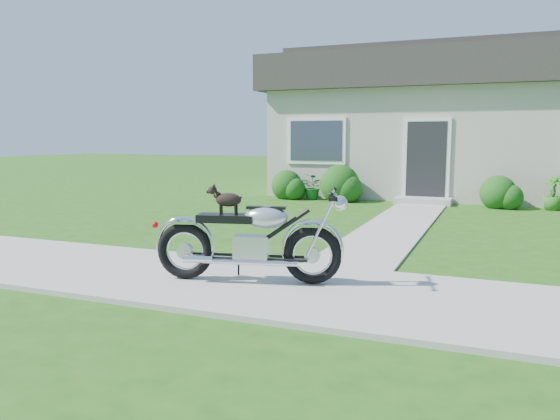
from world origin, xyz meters
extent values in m
plane|color=#235114|center=(0.00, 0.00, 0.00)|extent=(80.00, 80.00, 0.00)
cube|color=#9E9B93|center=(0.00, 0.00, 0.02)|extent=(24.00, 2.20, 0.04)
cube|color=#9E9B93|center=(-1.50, 5.00, 0.01)|extent=(1.20, 8.00, 0.03)
cube|color=#B5AEA3|center=(0.00, 12.00, 1.50)|extent=(12.00, 6.00, 3.00)
cube|color=#2D2B28|center=(0.00, 12.00, 3.50)|extent=(12.60, 6.60, 1.00)
cube|color=#2D2B28|center=(0.00, 12.00, 4.20)|extent=(12.60, 2.00, 0.60)
cube|color=black|center=(-1.50, 8.97, 1.05)|extent=(1.00, 0.06, 2.10)
cube|color=#9E9B93|center=(-1.50, 8.62, 0.08)|extent=(1.40, 0.70, 0.16)
cube|color=#2D3847|center=(-4.50, 8.97, 1.60)|extent=(1.70, 0.05, 1.30)
sphere|color=#194D14|center=(-5.19, 8.50, 0.37)|extent=(0.86, 0.86, 0.86)
sphere|color=#194D14|center=(-3.68, 8.50, 0.45)|extent=(1.05, 1.05, 1.05)
sphere|color=#194D14|center=(0.27, 8.50, 0.36)|extent=(0.85, 0.85, 0.85)
imported|color=#19601F|center=(-4.43, 8.55, 0.35)|extent=(0.81, 0.78, 0.70)
imported|color=#2D711F|center=(1.47, 8.55, 0.41)|extent=(0.61, 0.61, 0.81)
torus|color=black|center=(-1.64, 0.17, 0.38)|extent=(0.68, 0.26, 0.67)
torus|color=black|center=(-3.10, -0.17, 0.38)|extent=(0.68, 0.26, 0.67)
cube|color=silver|center=(-2.32, 0.01, 0.42)|extent=(0.44, 0.32, 0.30)
ellipsoid|color=silver|center=(-2.16, 0.05, 0.79)|extent=(0.56, 0.40, 0.26)
cube|color=black|center=(-2.62, -0.06, 0.78)|extent=(0.69, 0.40, 0.09)
cube|color=silver|center=(-1.64, 0.17, 0.72)|extent=(0.32, 0.20, 0.03)
cube|color=silver|center=(-3.10, -0.17, 0.72)|extent=(0.32, 0.20, 0.03)
cylinder|color=silver|center=(-1.43, 0.22, 1.09)|extent=(0.16, 0.59, 0.03)
sphere|color=silver|center=(-1.35, 0.24, 0.98)|extent=(0.20, 0.20, 0.17)
cylinder|color=silver|center=(-2.29, -0.12, 0.29)|extent=(1.08, 0.31, 0.06)
ellipsoid|color=black|center=(-2.59, -0.05, 0.99)|extent=(0.33, 0.21, 0.16)
sphere|color=black|center=(-2.77, -0.09, 1.09)|extent=(0.12, 0.12, 0.10)
cylinder|color=black|center=(-2.68, -0.04, 0.88)|extent=(0.03, 0.03, 0.12)
cylinder|color=black|center=(-2.66, -0.10, 0.88)|extent=(0.03, 0.03, 0.12)
cylinder|color=black|center=(-2.51, 0.00, 0.88)|extent=(0.03, 0.03, 0.12)
cylinder|color=black|center=(-2.49, -0.06, 0.88)|extent=(0.03, 0.03, 0.12)
torus|color=#C75D35|center=(-2.72, -0.08, 1.05)|extent=(0.06, 0.09, 0.08)
camera|label=1|loc=(0.28, -5.57, 1.70)|focal=35.00mm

